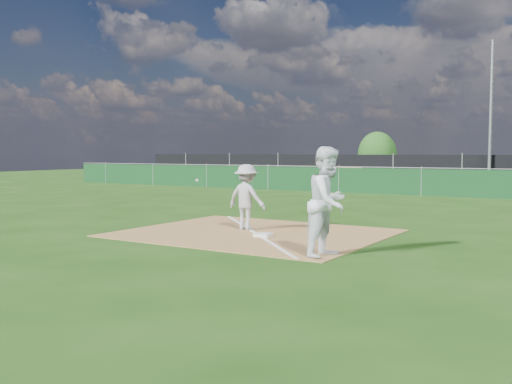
# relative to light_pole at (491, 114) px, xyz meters

# --- Properties ---
(ground) EXTENTS (90.00, 90.00, 0.00)m
(ground) POSITION_rel_light_pole_xyz_m (-1.50, -12.70, -4.00)
(ground) COLOR #1B400D
(ground) RESTS_ON ground
(infield_dirt) EXTENTS (6.00, 5.00, 0.02)m
(infield_dirt) POSITION_rel_light_pole_xyz_m (-1.50, -21.70, -3.99)
(infield_dirt) COLOR olive
(infield_dirt) RESTS_ON ground
(foul_line) EXTENTS (5.01, 5.01, 0.01)m
(foul_line) POSITION_rel_light_pole_xyz_m (-1.50, -21.70, -3.98)
(foul_line) COLOR white
(foul_line) RESTS_ON infield_dirt
(green_fence) EXTENTS (44.00, 0.05, 1.20)m
(green_fence) POSITION_rel_light_pole_xyz_m (-1.50, -7.70, -3.40)
(green_fence) COLOR #0F3718
(green_fence) RESTS_ON ground
(dirt_mound) EXTENTS (3.38, 2.60, 1.17)m
(dirt_mound) POSITION_rel_light_pole_xyz_m (-6.50, -4.20, -3.42)
(dirt_mound) COLOR olive
(dirt_mound) RESTS_ON ground
(black_fence) EXTENTS (46.00, 0.04, 1.80)m
(black_fence) POSITION_rel_light_pole_xyz_m (-1.50, 0.30, -3.10)
(black_fence) COLOR black
(black_fence) RESTS_ON ground
(parking_lot) EXTENTS (46.00, 9.00, 0.01)m
(parking_lot) POSITION_rel_light_pole_xyz_m (-1.50, 5.30, -4.00)
(parking_lot) COLOR black
(parking_lot) RESTS_ON ground
(light_pole) EXTENTS (0.16, 0.16, 8.00)m
(light_pole) POSITION_rel_light_pole_xyz_m (0.00, 0.00, 0.00)
(light_pole) COLOR slate
(light_pole) RESTS_ON ground
(first_base) EXTENTS (0.39, 0.39, 0.08)m
(first_base) POSITION_rel_light_pole_xyz_m (-0.99, -22.13, -3.94)
(first_base) COLOR white
(first_base) RESTS_ON infield_dirt
(play_at_first) EXTENTS (2.14, 0.66, 1.63)m
(play_at_first) POSITION_rel_light_pole_xyz_m (-1.94, -21.36, -3.17)
(play_at_first) COLOR silver
(play_at_first) RESTS_ON infield_dirt
(runner) EXTENTS (0.86, 1.06, 2.05)m
(runner) POSITION_rel_light_pole_xyz_m (1.30, -23.54, -2.97)
(runner) COLOR white
(runner) RESTS_ON ground
(car_left) EXTENTS (5.25, 3.32, 1.67)m
(car_left) POSITION_rel_light_pole_xyz_m (-6.24, 4.61, -3.16)
(car_left) COLOR #9FA2A6
(car_left) RESTS_ON parking_lot
(car_mid) EXTENTS (4.25, 2.32, 1.33)m
(car_mid) POSITION_rel_light_pole_xyz_m (-0.92, 4.71, -3.33)
(car_mid) COLOR black
(car_mid) RESTS_ON parking_lot
(tree_left) EXTENTS (3.00, 3.00, 3.56)m
(tree_left) POSITION_rel_light_pole_xyz_m (-10.07, 9.99, -2.17)
(tree_left) COLOR #382316
(tree_left) RESTS_ON ground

